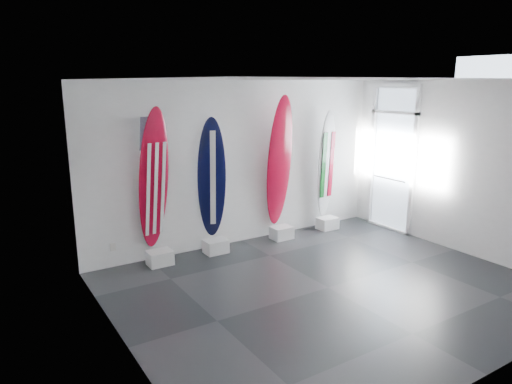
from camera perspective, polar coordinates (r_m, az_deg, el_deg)
floor at (r=7.14m, az=8.79°, el=-11.45°), size 6.00×6.00×0.00m
ceiling at (r=6.49m, az=9.75°, el=13.39°), size 6.00×6.00×0.00m
wall_back at (r=8.64m, az=-1.78°, el=3.52°), size 6.00×0.00×6.00m
wall_front at (r=5.13m, az=28.08°, el=-4.97°), size 6.00×0.00×6.00m
wall_left at (r=5.23m, az=-16.33°, el=-3.59°), size 0.00×5.00×5.00m
wall_right at (r=8.90m, az=23.92°, el=2.66°), size 0.00×5.00×5.00m
display_block_usa at (r=7.99m, az=-11.64°, el=-7.86°), size 0.40×0.30×0.24m
surfboard_usa at (r=7.72m, az=-12.35°, el=1.44°), size 0.61×0.53×2.38m
display_block_navy at (r=8.38m, az=-4.93°, el=-6.61°), size 0.40×0.30×0.24m
surfboard_navy at (r=8.14m, az=-5.42°, el=1.58°), size 0.61×0.56×2.18m
display_block_swiss at (r=9.09m, az=3.15°, el=-4.97°), size 0.40×0.30×0.24m
surfboard_swiss at (r=8.84m, az=2.89°, el=3.68°), size 0.59×0.39×2.51m
display_block_italy at (r=9.78m, az=8.70°, el=-3.78°), size 0.40×0.30×0.24m
surfboard_italy at (r=9.57m, az=8.56°, el=3.31°), size 0.52×0.26×2.18m
wall_outlet at (r=7.99m, az=-17.04°, el=-6.42°), size 0.09×0.02×0.13m
glass_door at (r=9.82m, az=16.30°, el=3.73°), size 0.12×1.16×2.85m
balcony at (r=11.01m, az=20.59°, el=-0.50°), size 2.80×2.20×1.20m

